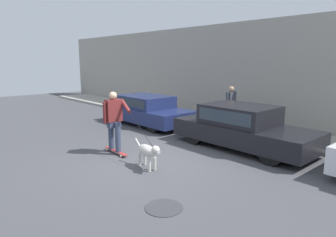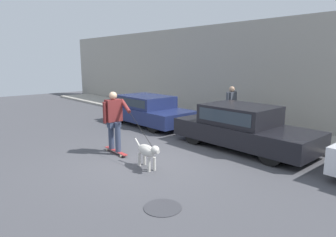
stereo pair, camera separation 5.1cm
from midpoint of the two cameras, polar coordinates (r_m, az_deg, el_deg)
The scene contains 9 objects.
ground_plane at distance 8.01m, azimuth -3.81°, elevation -7.90°, with size 36.00×36.00×0.00m, color #47474C.
back_wall at distance 12.36m, azimuth 19.38°, elevation 7.99°, with size 32.00×0.30×4.15m.
sidewalk_curb at distance 11.55m, azimuth 15.70°, elevation -2.10°, with size 30.00×2.18×0.11m.
parked_car_0 at distance 12.29m, azimuth -3.80°, elevation 1.58°, with size 4.03×1.73×1.18m.
parked_car_1 at distance 9.17m, azimuth 14.16°, elevation -1.76°, with size 4.24×1.74×1.29m.
dog at distance 7.27m, azimuth -3.72°, elevation -6.29°, with size 1.15×0.38×0.67m.
skateboarder at distance 8.45m, azimuth -10.07°, elevation -0.08°, with size 2.46×0.65×1.75m.
pedestrian_with_bag at distance 11.67m, azimuth 12.05°, elevation 2.67°, with size 0.23×0.68×1.52m.
manhole_cover at distance 5.58m, azimuth -0.75°, elevation -16.61°, with size 0.68×0.68×0.01m.
Camera 2 is at (6.01, -4.63, 2.60)m, focal length 32.00 mm.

